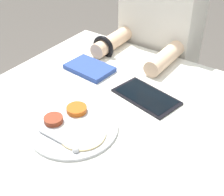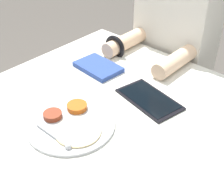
{
  "view_description": "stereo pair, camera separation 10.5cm",
  "coord_description": "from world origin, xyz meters",
  "px_view_note": "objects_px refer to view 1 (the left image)",
  "views": [
    {
      "loc": [
        0.44,
        -0.66,
        1.39
      ],
      "look_at": [
        -0.05,
        0.04,
        0.77
      ],
      "focal_mm": 50.0,
      "sensor_mm": 36.0,
      "label": 1
    },
    {
      "loc": [
        0.52,
        -0.59,
        1.39
      ],
      "look_at": [
        -0.05,
        0.04,
        0.77
      ],
      "focal_mm": 50.0,
      "sensor_mm": 36.0,
      "label": 2
    }
  ],
  "objects_px": {
    "person_diner": "(156,64)",
    "tablet_device": "(146,97)",
    "thali_tray": "(73,126)",
    "red_notebook": "(90,68)"
  },
  "relations": [
    {
      "from": "thali_tray",
      "to": "tablet_device",
      "type": "relative_size",
      "value": 1.12
    },
    {
      "from": "thali_tray",
      "to": "tablet_device",
      "type": "bearing_deg",
      "value": 69.1
    },
    {
      "from": "thali_tray",
      "to": "person_diner",
      "type": "bearing_deg",
      "value": 96.56
    },
    {
      "from": "tablet_device",
      "to": "red_notebook",
      "type": "bearing_deg",
      "value": 172.96
    },
    {
      "from": "thali_tray",
      "to": "tablet_device",
      "type": "xyz_separation_m",
      "value": [
        0.11,
        0.28,
        -0.0
      ]
    },
    {
      "from": "tablet_device",
      "to": "person_diner",
      "type": "relative_size",
      "value": 0.22
    },
    {
      "from": "person_diner",
      "to": "thali_tray",
      "type": "bearing_deg",
      "value": -83.44
    },
    {
      "from": "person_diner",
      "to": "tablet_device",
      "type": "bearing_deg",
      "value": -67.24
    },
    {
      "from": "red_notebook",
      "to": "tablet_device",
      "type": "bearing_deg",
      "value": -7.04
    },
    {
      "from": "tablet_device",
      "to": "person_diner",
      "type": "distance_m",
      "value": 0.52
    }
  ]
}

